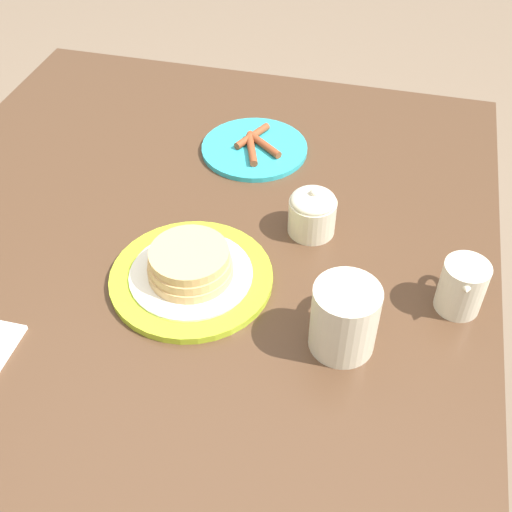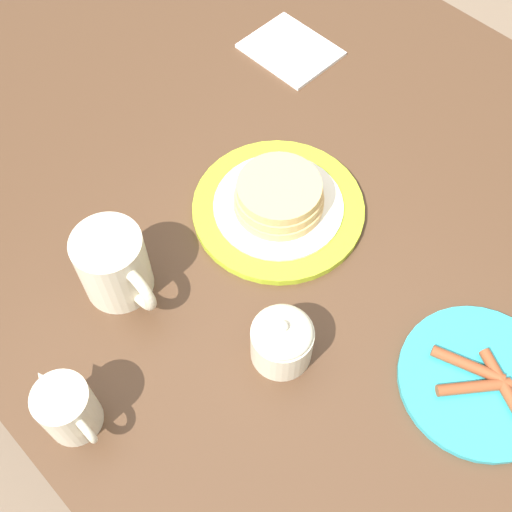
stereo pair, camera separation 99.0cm
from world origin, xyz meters
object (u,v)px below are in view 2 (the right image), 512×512
creamer_pitcher (67,408)px  sugar_bowl (282,340)px  side_plate_bacon (480,380)px  napkin (291,50)px  pancake_plate (279,202)px  coffee_mug (115,266)px

creamer_pitcher → sugar_bowl: creamer_pitcher is taller
side_plate_bacon → napkin: size_ratio=1.34×
side_plate_bacon → pancake_plate: bearing=178.6°
side_plate_bacon → sugar_bowl: size_ratio=2.34×
creamer_pitcher → sugar_bowl: 0.26m
coffee_mug → creamer_pitcher: (0.10, -0.15, -0.01)m
creamer_pitcher → napkin: (-0.26, 0.64, -0.04)m
pancake_plate → napkin: pancake_plate is taller
coffee_mug → sugar_bowl: 0.23m
napkin → side_plate_bacon: bearing=-24.6°
side_plate_bacon → creamer_pitcher: (-0.31, -0.38, 0.04)m
pancake_plate → coffee_mug: 0.24m
pancake_plate → napkin: (-0.22, 0.25, -0.02)m
creamer_pitcher → coffee_mug: bearing=124.6°
coffee_mug → creamer_pitcher: size_ratio=1.24×
creamer_pitcher → napkin: 0.69m
coffee_mug → creamer_pitcher: 0.18m
pancake_plate → coffee_mug: (-0.06, -0.24, 0.03)m
coffee_mug → sugar_bowl: size_ratio=1.49×
side_plate_bacon → sugar_bowl: sugar_bowl is taller
sugar_bowl → napkin: sugar_bowl is taller
napkin → creamer_pitcher: bearing=-67.6°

